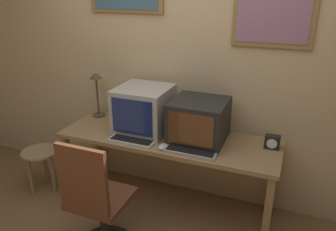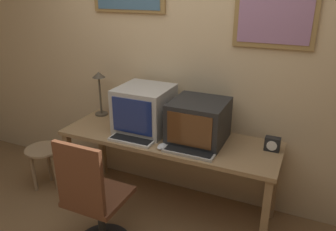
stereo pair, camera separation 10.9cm
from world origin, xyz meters
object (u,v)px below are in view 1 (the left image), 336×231
object	(u,v)px
keyboard_side	(191,151)
mouse_near_keyboard	(163,146)
office_chair	(97,207)
side_stool	(41,160)
keyboard_main	(133,140)
monitor_left	(144,109)
desk_clock	(272,142)
monitor_right	(199,121)
desk_lamp	(97,86)

from	to	relation	value
keyboard_side	mouse_near_keyboard	xyz separation A→B (m)	(-0.23, -0.02, 0.00)
office_chair	side_stool	size ratio (longest dim) A/B	2.22
keyboard_side	side_stool	size ratio (longest dim) A/B	0.93
keyboard_main	office_chair	xyz separation A→B (m)	(-0.04, -0.53, -0.32)
monitor_left	keyboard_main	size ratio (longest dim) A/B	1.18
keyboard_main	side_stool	distance (m)	1.12
monitor_left	mouse_near_keyboard	distance (m)	0.45
keyboard_main	desk_clock	xyz separation A→B (m)	(1.11, 0.31, 0.04)
monitor_right	desk_clock	xyz separation A→B (m)	(0.60, 0.07, -0.12)
desk_lamp	side_stool	bearing A→B (deg)	-137.41
monitor_right	office_chair	size ratio (longest dim) A/B	0.46
mouse_near_keyboard	office_chair	xyz separation A→B (m)	(-0.32, -0.52, -0.32)
office_chair	desk_clock	bearing A→B (deg)	36.52
keyboard_side	office_chair	size ratio (longest dim) A/B	0.42
desk_clock	office_chair	distance (m)	1.46
office_chair	side_stool	distance (m)	1.14
keyboard_side	desk_clock	size ratio (longest dim) A/B	3.49
monitor_right	office_chair	bearing A→B (deg)	-124.79
keyboard_side	side_stool	bearing A→B (deg)	-179.50
monitor_left	monitor_right	size ratio (longest dim) A/B	1.02
keyboard_main	office_chair	size ratio (longest dim) A/B	0.39
office_chair	keyboard_main	bearing A→B (deg)	86.21
keyboard_side	office_chair	world-z (taller)	office_chair
desk_lamp	office_chair	world-z (taller)	desk_lamp
monitor_right	office_chair	world-z (taller)	monitor_right
monitor_left	monitor_right	bearing A→B (deg)	-1.58
monitor_right	mouse_near_keyboard	distance (m)	0.38
monitor_right	desk_lamp	xyz separation A→B (m)	(-1.10, 0.16, 0.13)
monitor_left	keyboard_side	xyz separation A→B (m)	(0.53, -0.26, -0.19)
monitor_left	office_chair	xyz separation A→B (m)	(-0.02, -0.79, -0.51)
monitor_left	keyboard_side	distance (m)	0.62
mouse_near_keyboard	desk_lamp	bearing A→B (deg)	154.60
keyboard_side	keyboard_main	bearing A→B (deg)	-179.83
side_stool	mouse_near_keyboard	bearing A→B (deg)	-0.23
monitor_left	mouse_near_keyboard	bearing A→B (deg)	-42.67
monitor_left	desk_clock	xyz separation A→B (m)	(1.12, 0.05, -0.15)
desk_clock	keyboard_side	bearing A→B (deg)	-152.06
keyboard_main	mouse_near_keyboard	size ratio (longest dim) A/B	3.63
desk_clock	office_chair	world-z (taller)	office_chair
office_chair	side_stool	world-z (taller)	office_chair
keyboard_main	side_stool	size ratio (longest dim) A/B	0.87
monitor_left	desk_clock	world-z (taller)	monitor_left
desk_lamp	monitor_left	bearing A→B (deg)	-13.74
desk_clock	keyboard_main	bearing A→B (deg)	-164.24
mouse_near_keyboard	keyboard_side	bearing A→B (deg)	4.63
mouse_near_keyboard	office_chair	bearing A→B (deg)	-121.91
monitor_left	side_stool	xyz separation A→B (m)	(-1.03, -0.27, -0.59)
monitor_right	keyboard_main	size ratio (longest dim) A/B	1.16
monitor_left	side_stool	distance (m)	1.22
office_chair	monitor_left	bearing A→B (deg)	88.40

